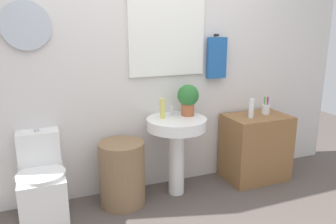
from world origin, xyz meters
TOP-DOWN VIEW (x-y plane):
  - back_wall at (0.00, 1.15)m, footprint 4.40×0.18m
  - toilet at (-1.01, 0.88)m, footprint 0.38×0.51m
  - laundry_hamper at (-0.34, 0.85)m, footprint 0.41×0.41m
  - pedestal_sink at (0.19, 0.85)m, footprint 0.56×0.56m
  - faucet at (0.19, 0.97)m, footprint 0.03×0.03m
  - wooden_cabinet at (1.08, 0.85)m, footprint 0.64×0.44m
  - soap_bottle at (0.07, 0.90)m, footprint 0.05×0.05m
  - potted_plant at (0.33, 0.91)m, footprint 0.20×0.20m
  - lotion_bottle at (0.97, 0.81)m, footprint 0.05×0.05m
  - toothbrush_cup at (1.20, 0.87)m, footprint 0.08×0.08m

SIDE VIEW (x-z plane):
  - toilet at x=-1.01m, z-range -0.08..0.65m
  - laundry_hamper at x=-0.34m, z-range 0.00..0.58m
  - wooden_cabinet at x=1.08m, z-range 0.00..0.68m
  - pedestal_sink at x=0.19m, z-range 0.20..0.95m
  - toothbrush_cup at x=1.20m, z-range 0.65..0.83m
  - lotion_bottle at x=0.97m, z-range 0.68..0.87m
  - faucet at x=0.19m, z-range 0.75..0.85m
  - soap_bottle at x=0.07m, z-range 0.75..0.93m
  - potted_plant at x=0.33m, z-range 0.77..1.07m
  - back_wall at x=0.00m, z-range 0.01..2.61m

